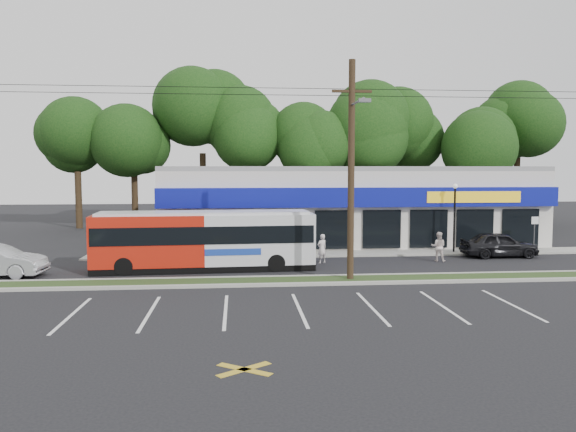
% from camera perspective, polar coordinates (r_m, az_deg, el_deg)
% --- Properties ---
extents(ground, '(120.00, 120.00, 0.00)m').
position_cam_1_polar(ground, '(24.70, -0.09, -7.21)').
color(ground, black).
rests_on(ground, ground).
extents(grass_strip, '(40.00, 1.60, 0.12)m').
position_cam_1_polar(grass_strip, '(25.66, -0.29, -6.61)').
color(grass_strip, '#1F3315').
rests_on(grass_strip, ground).
extents(curb_south, '(40.00, 0.25, 0.14)m').
position_cam_1_polar(curb_south, '(24.83, -0.12, -6.98)').
color(curb_south, '#9E9E93').
rests_on(curb_south, ground).
extents(curb_north, '(40.00, 0.25, 0.14)m').
position_cam_1_polar(curb_north, '(26.49, -0.45, -6.23)').
color(curb_north, '#9E9E93').
rests_on(curb_north, ground).
extents(sidewalk, '(32.00, 2.20, 0.10)m').
position_cam_1_polar(sidewalk, '(34.21, 6.94, -3.78)').
color(sidewalk, '#9E9E93').
rests_on(sidewalk, ground).
extents(strip_mall, '(25.00, 12.55, 5.30)m').
position_cam_1_polar(strip_mall, '(40.78, 5.63, 1.29)').
color(strip_mall, silver).
rests_on(strip_mall, ground).
extents(utility_pole, '(50.00, 2.77, 10.00)m').
position_cam_1_polar(utility_pole, '(25.48, 6.10, 5.39)').
color(utility_pole, black).
rests_on(utility_pole, ground).
extents(lamp_post, '(0.30, 0.30, 4.25)m').
position_cam_1_polar(lamp_post, '(35.48, 16.57, 0.62)').
color(lamp_post, black).
rests_on(lamp_post, ground).
extents(sign_post, '(0.45, 0.10, 2.23)m').
position_cam_1_polar(sign_post, '(37.52, 23.77, -1.08)').
color(sign_post, '#59595E').
rests_on(sign_post, ground).
extents(tree_line, '(46.76, 6.76, 11.83)m').
position_cam_1_polar(tree_line, '(50.54, 1.82, 8.53)').
color(tree_line, black).
rests_on(tree_line, ground).
extents(metrobus, '(11.22, 2.88, 2.99)m').
position_cam_1_polar(metrobus, '(28.83, -8.44, -2.33)').
color(metrobus, '#B41C0D').
rests_on(metrobus, ground).
extents(car_dark, '(4.38, 1.78, 1.49)m').
position_cam_1_polar(car_dark, '(35.01, 20.66, -2.71)').
color(car_dark, black).
rests_on(car_dark, ground).
extents(pedestrian_a, '(0.69, 0.61, 1.59)m').
position_cam_1_polar(pedestrian_a, '(30.72, 3.46, -3.33)').
color(pedestrian_a, silver).
rests_on(pedestrian_a, ground).
extents(pedestrian_b, '(0.97, 0.87, 1.65)m').
position_cam_1_polar(pedestrian_b, '(32.35, 15.03, -3.02)').
color(pedestrian_b, beige).
rests_on(pedestrian_b, ground).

